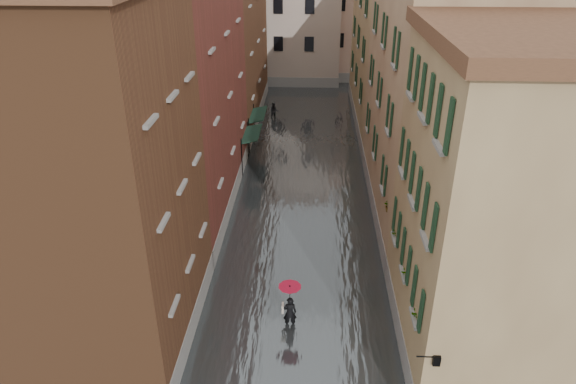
# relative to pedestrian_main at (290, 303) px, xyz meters

# --- Properties ---
(ground) EXTENTS (120.00, 120.00, 0.00)m
(ground) POSITION_rel_pedestrian_main_xyz_m (0.25, 1.48, -1.26)
(ground) COLOR #565658
(ground) RESTS_ON ground
(floodwater) EXTENTS (10.00, 60.00, 0.20)m
(floodwater) POSITION_rel_pedestrian_main_xyz_m (0.25, 14.48, -1.16)
(floodwater) COLOR #414648
(floodwater) RESTS_ON ground
(building_left_near) EXTENTS (6.00, 8.00, 13.00)m
(building_left_near) POSITION_rel_pedestrian_main_xyz_m (-6.75, -0.52, 5.24)
(building_left_near) COLOR brown
(building_left_near) RESTS_ON ground
(building_left_mid) EXTENTS (6.00, 14.00, 12.50)m
(building_left_mid) POSITION_rel_pedestrian_main_xyz_m (-6.75, 10.48, 4.99)
(building_left_mid) COLOR maroon
(building_left_mid) RESTS_ON ground
(building_left_far) EXTENTS (6.00, 16.00, 14.00)m
(building_left_far) POSITION_rel_pedestrian_main_xyz_m (-6.75, 25.48, 5.74)
(building_left_far) COLOR brown
(building_left_far) RESTS_ON ground
(building_right_near) EXTENTS (6.00, 8.00, 11.50)m
(building_right_near) POSITION_rel_pedestrian_main_xyz_m (7.25, -0.52, 4.49)
(building_right_near) COLOR olive
(building_right_near) RESTS_ON ground
(building_right_mid) EXTENTS (6.00, 14.00, 13.00)m
(building_right_mid) POSITION_rel_pedestrian_main_xyz_m (7.25, 10.48, 5.24)
(building_right_mid) COLOR tan
(building_right_mid) RESTS_ON ground
(building_right_far) EXTENTS (6.00, 16.00, 11.50)m
(building_right_far) POSITION_rel_pedestrian_main_xyz_m (7.25, 25.48, 4.49)
(building_right_far) COLOR olive
(building_right_far) RESTS_ON ground
(building_end_cream) EXTENTS (12.00, 9.00, 13.00)m
(building_end_cream) POSITION_rel_pedestrian_main_xyz_m (-2.75, 39.48, 5.24)
(building_end_cream) COLOR #BFAA98
(building_end_cream) RESTS_ON ground
(building_end_pink) EXTENTS (10.00, 9.00, 12.00)m
(building_end_pink) POSITION_rel_pedestrian_main_xyz_m (6.25, 41.48, 4.74)
(building_end_pink) COLOR tan
(building_end_pink) RESTS_ON ground
(awning_near) EXTENTS (1.09, 3.20, 2.80)m
(awning_near) POSITION_rel_pedestrian_main_xyz_m (-3.23, 15.37, 1.21)
(awning_near) COLOR #142E22
(awning_near) RESTS_ON ground
(awning_far) EXTENTS (1.09, 3.33, 2.80)m
(awning_far) POSITION_rel_pedestrian_main_xyz_m (-3.23, 19.27, 1.22)
(awning_far) COLOR #142E22
(awning_far) RESTS_ON ground
(wall_lantern) EXTENTS (0.71, 0.22, 0.35)m
(wall_lantern) POSITION_rel_pedestrian_main_xyz_m (4.58, -4.52, 1.75)
(wall_lantern) COLOR black
(wall_lantern) RESTS_ON ground
(window_planters) EXTENTS (0.59, 8.37, 0.84)m
(window_planters) POSITION_rel_pedestrian_main_xyz_m (4.37, 0.83, 2.25)
(window_planters) COLOR #994232
(window_planters) RESTS_ON ground
(pedestrian_main) EXTENTS (0.91, 0.91, 2.06)m
(pedestrian_main) POSITION_rel_pedestrian_main_xyz_m (0.00, 0.00, 0.00)
(pedestrian_main) COLOR black
(pedestrian_main) RESTS_ON ground
(pedestrian_far) EXTENTS (0.81, 0.69, 1.47)m
(pedestrian_far) POSITION_rel_pedestrian_main_xyz_m (-2.51, 25.47, -0.52)
(pedestrian_far) COLOR black
(pedestrian_far) RESTS_ON ground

